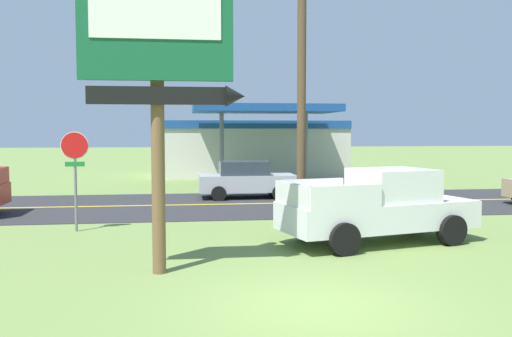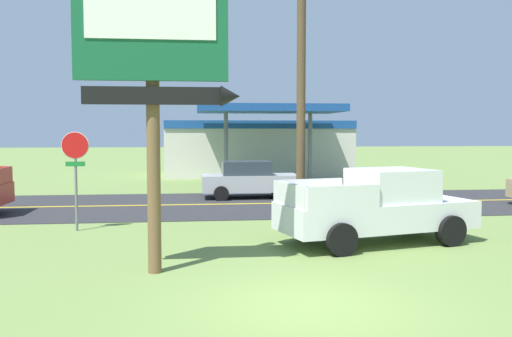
# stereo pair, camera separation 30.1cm
# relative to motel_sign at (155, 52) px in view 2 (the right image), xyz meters

# --- Properties ---
(ground_plane) EXTENTS (180.00, 180.00, 0.00)m
(ground_plane) POSITION_rel_motel_sign_xyz_m (2.70, -2.40, -4.58)
(ground_plane) COLOR olive
(road_asphalt) EXTENTS (140.00, 8.00, 0.02)m
(road_asphalt) POSITION_rel_motel_sign_xyz_m (2.70, 10.60, -4.57)
(road_asphalt) COLOR #2B2B2D
(road_asphalt) RESTS_ON ground
(road_centre_line) EXTENTS (126.00, 0.20, 0.01)m
(road_centre_line) POSITION_rel_motel_sign_xyz_m (2.70, 10.60, -4.56)
(road_centre_line) COLOR gold
(road_centre_line) RESTS_ON road_asphalt
(motel_sign) EXTENTS (3.34, 0.54, 6.70)m
(motel_sign) POSITION_rel_motel_sign_xyz_m (0.00, 0.00, 0.00)
(motel_sign) COLOR brown
(motel_sign) RESTS_ON ground
(stop_sign) EXTENTS (0.80, 0.08, 2.95)m
(stop_sign) POSITION_rel_motel_sign_xyz_m (-2.71, 5.30, -2.56)
(stop_sign) COLOR slate
(stop_sign) RESTS_ON ground
(utility_pole) EXTENTS (1.65, 0.26, 8.29)m
(utility_pole) POSITION_rel_motel_sign_xyz_m (3.92, 4.57, -0.18)
(utility_pole) COLOR brown
(utility_pole) RESTS_ON ground
(gas_station) EXTENTS (12.00, 11.50, 4.40)m
(gas_station) POSITION_rel_motel_sign_xyz_m (4.98, 25.08, -2.64)
(gas_station) COLOR beige
(gas_station) RESTS_ON ground
(pickup_white_parked_on_lawn) EXTENTS (5.52, 3.16, 1.96)m
(pickup_white_parked_on_lawn) POSITION_rel_motel_sign_xyz_m (5.63, 2.56, -3.62)
(pickup_white_parked_on_lawn) COLOR silver
(pickup_white_parked_on_lawn) RESTS_ON ground
(car_silver_mid_lane) EXTENTS (4.20, 2.00, 1.64)m
(car_silver_mid_lane) POSITION_rel_motel_sign_xyz_m (3.18, 12.60, -3.75)
(car_silver_mid_lane) COLOR #A8AAAF
(car_silver_mid_lane) RESTS_ON ground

